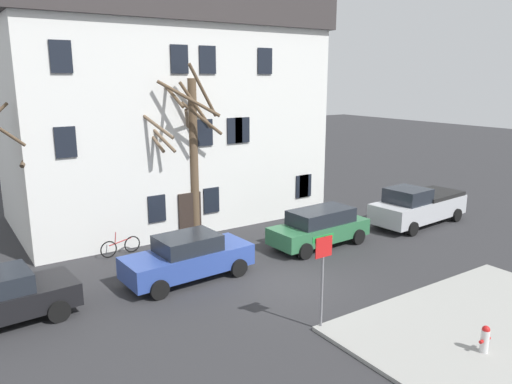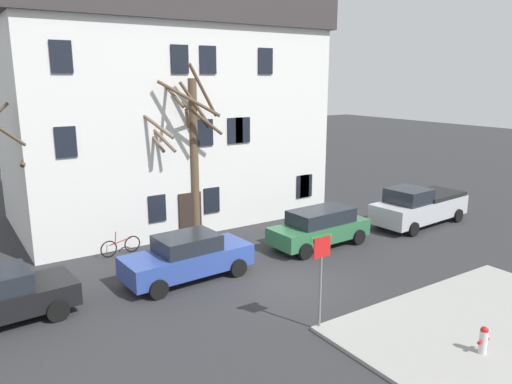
{
  "view_description": "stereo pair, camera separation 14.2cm",
  "coord_description": "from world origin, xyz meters",
  "px_view_note": "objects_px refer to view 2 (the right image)",
  "views": [
    {
      "loc": [
        -10.06,
        -13.12,
        7.24
      ],
      "look_at": [
        1.15,
        3.67,
        2.52
      ],
      "focal_mm": 34.47,
      "sensor_mm": 36.0,
      "label": 1
    },
    {
      "loc": [
        -9.94,
        -13.2,
        7.24
      ],
      "look_at": [
        1.15,
        3.67,
        2.52
      ],
      "focal_mm": 34.47,
      "sensor_mm": 36.0,
      "label": 2
    }
  ],
  "objects_px": {
    "building_main": "(163,103)",
    "tree_bare_mid": "(67,166)",
    "fire_hydrant": "(483,339)",
    "bicycle_leaning": "(121,246)",
    "tree_bare_far": "(170,170)",
    "car_blue_sedan": "(187,257)",
    "street_sign_pole": "(321,265)",
    "tree_bare_end": "(194,149)",
    "car_green_wagon": "(320,227)",
    "pickup_truck_silver": "(419,206)"
  },
  "relations": [
    {
      "from": "tree_bare_end",
      "to": "street_sign_pole",
      "type": "relative_size",
      "value": 2.69
    },
    {
      "from": "tree_bare_end",
      "to": "bicycle_leaning",
      "type": "relative_size",
      "value": 4.49
    },
    {
      "from": "building_main",
      "to": "car_blue_sedan",
      "type": "height_order",
      "value": "building_main"
    },
    {
      "from": "pickup_truck_silver",
      "to": "fire_hydrant",
      "type": "bearing_deg",
      "value": -133.55
    },
    {
      "from": "building_main",
      "to": "tree_bare_mid",
      "type": "xyz_separation_m",
      "value": [
        -5.86,
        -3.8,
        -2.19
      ]
    },
    {
      "from": "car_green_wagon",
      "to": "street_sign_pole",
      "type": "xyz_separation_m",
      "value": [
        -4.84,
        -5.67,
        1.16
      ]
    },
    {
      "from": "tree_bare_far",
      "to": "fire_hydrant",
      "type": "relative_size",
      "value": 8.16
    },
    {
      "from": "car_blue_sedan",
      "to": "bicycle_leaning",
      "type": "bearing_deg",
      "value": 107.88
    },
    {
      "from": "car_blue_sedan",
      "to": "car_green_wagon",
      "type": "distance_m",
      "value": 6.42
    },
    {
      "from": "tree_bare_mid",
      "to": "pickup_truck_silver",
      "type": "relative_size",
      "value": 1.35
    },
    {
      "from": "tree_bare_end",
      "to": "fire_hydrant",
      "type": "xyz_separation_m",
      "value": [
        1.77,
        -13.34,
        -3.59
      ]
    },
    {
      "from": "tree_bare_far",
      "to": "pickup_truck_silver",
      "type": "xyz_separation_m",
      "value": [
        11.29,
        -4.7,
        -2.27
      ]
    },
    {
      "from": "building_main",
      "to": "car_blue_sedan",
      "type": "distance_m",
      "value": 10.53
    },
    {
      "from": "building_main",
      "to": "fire_hydrant",
      "type": "distance_m",
      "value": 18.59
    },
    {
      "from": "tree_bare_mid",
      "to": "street_sign_pole",
      "type": "distance_m",
      "value": 11.49
    },
    {
      "from": "street_sign_pole",
      "to": "tree_bare_end",
      "type": "bearing_deg",
      "value": 84.81
    },
    {
      "from": "tree_bare_mid",
      "to": "car_blue_sedan",
      "type": "distance_m",
      "value": 6.4
    },
    {
      "from": "building_main",
      "to": "pickup_truck_silver",
      "type": "xyz_separation_m",
      "value": [
        9.76,
        -8.8,
        -5.02
      ]
    },
    {
      "from": "tree_bare_mid",
      "to": "tree_bare_far",
      "type": "relative_size",
      "value": 1.25
    },
    {
      "from": "street_sign_pole",
      "to": "building_main",
      "type": "bearing_deg",
      "value": 84.44
    },
    {
      "from": "car_blue_sedan",
      "to": "street_sign_pole",
      "type": "xyz_separation_m",
      "value": [
        1.58,
        -5.54,
        1.18
      ]
    },
    {
      "from": "tree_bare_far",
      "to": "bicycle_leaning",
      "type": "xyz_separation_m",
      "value": [
        -2.69,
        -0.74,
        -2.85
      ]
    },
    {
      "from": "building_main",
      "to": "car_blue_sedan",
      "type": "relative_size",
      "value": 3.2
    },
    {
      "from": "fire_hydrant",
      "to": "street_sign_pole",
      "type": "height_order",
      "value": "street_sign_pole"
    },
    {
      "from": "tree_bare_far",
      "to": "bicycle_leaning",
      "type": "height_order",
      "value": "tree_bare_far"
    },
    {
      "from": "car_blue_sedan",
      "to": "tree_bare_far",
      "type": "bearing_deg",
      "value": 72.58
    },
    {
      "from": "fire_hydrant",
      "to": "bicycle_leaning",
      "type": "distance_m",
      "value": 14.0
    },
    {
      "from": "building_main",
      "to": "bicycle_leaning",
      "type": "bearing_deg",
      "value": -131.0
    },
    {
      "from": "building_main",
      "to": "tree_bare_mid",
      "type": "height_order",
      "value": "building_main"
    },
    {
      "from": "tree_bare_mid",
      "to": "fire_hydrant",
      "type": "xyz_separation_m",
      "value": [
        7.14,
        -13.92,
        -3.28
      ]
    },
    {
      "from": "building_main",
      "to": "fire_hydrant",
      "type": "height_order",
      "value": "building_main"
    },
    {
      "from": "fire_hydrant",
      "to": "bicycle_leaning",
      "type": "bearing_deg",
      "value": 113.11
    },
    {
      "from": "building_main",
      "to": "tree_bare_far",
      "type": "xyz_separation_m",
      "value": [
        -1.53,
        -4.1,
        -2.75
      ]
    },
    {
      "from": "building_main",
      "to": "tree_bare_end",
      "type": "xyz_separation_m",
      "value": [
        -0.49,
        -4.38,
        -1.87
      ]
    },
    {
      "from": "building_main",
      "to": "tree_bare_far",
      "type": "distance_m",
      "value": 5.17
    },
    {
      "from": "car_green_wagon",
      "to": "fire_hydrant",
      "type": "xyz_separation_m",
      "value": [
        -2.17,
        -9.15,
        -0.36
      ]
    },
    {
      "from": "tree_bare_end",
      "to": "fire_hydrant",
      "type": "height_order",
      "value": "tree_bare_end"
    },
    {
      "from": "car_blue_sedan",
      "to": "street_sign_pole",
      "type": "relative_size",
      "value": 1.66
    },
    {
      "from": "tree_bare_far",
      "to": "street_sign_pole",
      "type": "bearing_deg",
      "value": -89.21
    },
    {
      "from": "car_green_wagon",
      "to": "pickup_truck_silver",
      "type": "height_order",
      "value": "pickup_truck_silver"
    },
    {
      "from": "car_blue_sedan",
      "to": "bicycle_leaning",
      "type": "xyz_separation_m",
      "value": [
        -1.24,
        3.85,
        -0.48
      ]
    },
    {
      "from": "car_blue_sedan",
      "to": "tree_bare_mid",
      "type": "bearing_deg",
      "value": 120.52
    },
    {
      "from": "pickup_truck_silver",
      "to": "fire_hydrant",
      "type": "height_order",
      "value": "pickup_truck_silver"
    },
    {
      "from": "car_blue_sedan",
      "to": "street_sign_pole",
      "type": "height_order",
      "value": "street_sign_pole"
    },
    {
      "from": "building_main",
      "to": "tree_bare_mid",
      "type": "bearing_deg",
      "value": -147.01
    },
    {
      "from": "building_main",
      "to": "pickup_truck_silver",
      "type": "bearing_deg",
      "value": -42.04
    },
    {
      "from": "tree_bare_mid",
      "to": "street_sign_pole",
      "type": "bearing_deg",
      "value": -66.83
    },
    {
      "from": "tree_bare_end",
      "to": "bicycle_leaning",
      "type": "bearing_deg",
      "value": -172.87
    },
    {
      "from": "building_main",
      "to": "fire_hydrant",
      "type": "xyz_separation_m",
      "value": [
        1.28,
        -17.72,
        -5.46
      ]
    },
    {
      "from": "tree_bare_end",
      "to": "car_green_wagon",
      "type": "bearing_deg",
      "value": -46.73
    }
  ]
}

